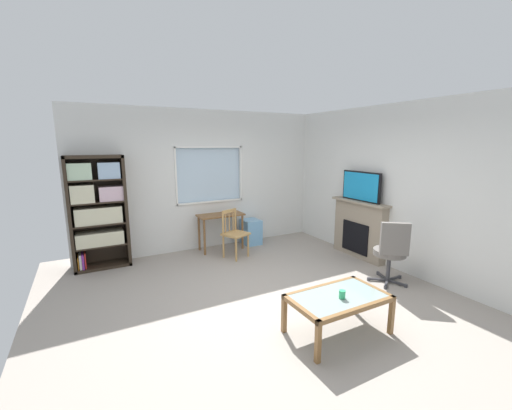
{
  "coord_description": "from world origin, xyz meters",
  "views": [
    {
      "loc": [
        -2.11,
        -3.64,
        2.11
      ],
      "look_at": [
        0.19,
        0.64,
        1.18
      ],
      "focal_mm": 22.47,
      "sensor_mm": 36.0,
      "label": 1
    }
  ],
  "objects_px": {
    "desk_under_window": "(221,221)",
    "office_chair": "(391,249)",
    "sippy_cup": "(342,294)",
    "wooden_chair": "(234,233)",
    "tv": "(361,186)",
    "bookshelf": "(97,209)",
    "coffee_table": "(338,301)",
    "plastic_drawer_unit": "(251,232)",
    "fireplace": "(359,229)"
  },
  "relations": [
    {
      "from": "office_chair",
      "to": "coffee_table",
      "type": "distance_m",
      "value": 1.7
    },
    {
      "from": "desk_under_window",
      "to": "sippy_cup",
      "type": "height_order",
      "value": "desk_under_window"
    },
    {
      "from": "wooden_chair",
      "to": "sippy_cup",
      "type": "relative_size",
      "value": 10.0
    },
    {
      "from": "office_chair",
      "to": "coffee_table",
      "type": "xyz_separation_m",
      "value": [
        -1.59,
        -0.6,
        -0.16
      ]
    },
    {
      "from": "desk_under_window",
      "to": "tv",
      "type": "distance_m",
      "value": 2.77
    },
    {
      "from": "bookshelf",
      "to": "desk_under_window",
      "type": "bearing_deg",
      "value": -2.79
    },
    {
      "from": "tv",
      "to": "plastic_drawer_unit",
      "type": "bearing_deg",
      "value": 130.33
    },
    {
      "from": "plastic_drawer_unit",
      "to": "office_chair",
      "type": "xyz_separation_m",
      "value": [
        0.92,
        -2.8,
        0.29
      ]
    },
    {
      "from": "plastic_drawer_unit",
      "to": "desk_under_window",
      "type": "bearing_deg",
      "value": -175.96
    },
    {
      "from": "tv",
      "to": "coffee_table",
      "type": "relative_size",
      "value": 0.79
    },
    {
      "from": "desk_under_window",
      "to": "office_chair",
      "type": "xyz_separation_m",
      "value": [
        1.63,
        -2.75,
        -0.05
      ]
    },
    {
      "from": "plastic_drawer_unit",
      "to": "fireplace",
      "type": "bearing_deg",
      "value": -49.31
    },
    {
      "from": "desk_under_window",
      "to": "bookshelf",
      "type": "bearing_deg",
      "value": 177.21
    },
    {
      "from": "bookshelf",
      "to": "sippy_cup",
      "type": "xyz_separation_m",
      "value": [
        2.22,
        -3.52,
        -0.54
      ]
    },
    {
      "from": "bookshelf",
      "to": "plastic_drawer_unit",
      "type": "distance_m",
      "value": 2.99
    },
    {
      "from": "office_chair",
      "to": "sippy_cup",
      "type": "relative_size",
      "value": 11.11
    },
    {
      "from": "sippy_cup",
      "to": "desk_under_window",
      "type": "bearing_deg",
      "value": 90.61
    },
    {
      "from": "wooden_chair",
      "to": "office_chair",
      "type": "bearing_deg",
      "value": -54.86
    },
    {
      "from": "office_chair",
      "to": "coffee_table",
      "type": "relative_size",
      "value": 0.91
    },
    {
      "from": "plastic_drawer_unit",
      "to": "coffee_table",
      "type": "xyz_separation_m",
      "value": [
        -0.66,
        -3.4,
        0.13
      ]
    },
    {
      "from": "desk_under_window",
      "to": "wooden_chair",
      "type": "bearing_deg",
      "value": -83.2
    },
    {
      "from": "bookshelf",
      "to": "tv",
      "type": "distance_m",
      "value": 4.64
    },
    {
      "from": "bookshelf",
      "to": "wooden_chair",
      "type": "relative_size",
      "value": 2.14
    },
    {
      "from": "wooden_chair",
      "to": "office_chair",
      "type": "distance_m",
      "value": 2.73
    },
    {
      "from": "sippy_cup",
      "to": "plastic_drawer_unit",
      "type": "bearing_deg",
      "value": 79.01
    },
    {
      "from": "sippy_cup",
      "to": "tv",
      "type": "bearing_deg",
      "value": 40.77
    },
    {
      "from": "wooden_chair",
      "to": "plastic_drawer_unit",
      "type": "xyz_separation_m",
      "value": [
        0.65,
        0.57,
        -0.2
      ]
    },
    {
      "from": "wooden_chair",
      "to": "coffee_table",
      "type": "height_order",
      "value": "wooden_chair"
    },
    {
      "from": "wooden_chair",
      "to": "sippy_cup",
      "type": "bearing_deg",
      "value": -90.5
    },
    {
      "from": "tv",
      "to": "office_chair",
      "type": "relative_size",
      "value": 0.87
    },
    {
      "from": "plastic_drawer_unit",
      "to": "fireplace",
      "type": "xyz_separation_m",
      "value": [
        1.43,
        -1.66,
        0.28
      ]
    },
    {
      "from": "tv",
      "to": "sippy_cup",
      "type": "xyz_separation_m",
      "value": [
        -2.08,
        -1.8,
        -0.85
      ]
    },
    {
      "from": "tv",
      "to": "desk_under_window",
      "type": "bearing_deg",
      "value": 142.73
    },
    {
      "from": "desk_under_window",
      "to": "office_chair",
      "type": "relative_size",
      "value": 0.91
    },
    {
      "from": "tv",
      "to": "wooden_chair",
      "type": "bearing_deg",
      "value": 151.96
    },
    {
      "from": "bookshelf",
      "to": "wooden_chair",
      "type": "distance_m",
      "value": 2.4
    },
    {
      "from": "bookshelf",
      "to": "office_chair",
      "type": "xyz_separation_m",
      "value": [
        3.81,
        -2.86,
        -0.48
      ]
    },
    {
      "from": "wooden_chair",
      "to": "fireplace",
      "type": "distance_m",
      "value": 2.35
    },
    {
      "from": "tv",
      "to": "coffee_table",
      "type": "height_order",
      "value": "tv"
    },
    {
      "from": "fireplace",
      "to": "office_chair",
      "type": "bearing_deg",
      "value": -114.04
    },
    {
      "from": "desk_under_window",
      "to": "plastic_drawer_unit",
      "type": "distance_m",
      "value": 0.79
    },
    {
      "from": "desk_under_window",
      "to": "office_chair",
      "type": "bearing_deg",
      "value": -59.29
    },
    {
      "from": "desk_under_window",
      "to": "wooden_chair",
      "type": "distance_m",
      "value": 0.54
    },
    {
      "from": "desk_under_window",
      "to": "plastic_drawer_unit",
      "type": "relative_size",
      "value": 1.73
    },
    {
      "from": "desk_under_window",
      "to": "sippy_cup",
      "type": "relative_size",
      "value": 10.09
    },
    {
      "from": "plastic_drawer_unit",
      "to": "sippy_cup",
      "type": "xyz_separation_m",
      "value": [
        -0.67,
        -3.46,
        0.23
      ]
    },
    {
      "from": "desk_under_window",
      "to": "plastic_drawer_unit",
      "type": "bearing_deg",
      "value": 4.04
    },
    {
      "from": "desk_under_window",
      "to": "tv",
      "type": "xyz_separation_m",
      "value": [
        2.12,
        -1.61,
        0.75
      ]
    },
    {
      "from": "wooden_chair",
      "to": "tv",
      "type": "height_order",
      "value": "tv"
    },
    {
      "from": "desk_under_window",
      "to": "wooden_chair",
      "type": "relative_size",
      "value": 1.01
    }
  ]
}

